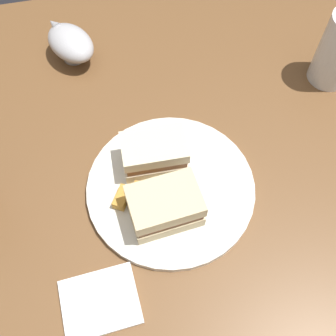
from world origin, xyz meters
TOP-DOWN VIEW (x-y plane):
  - ground_plane at (0.00, 0.00)m, footprint 6.00×6.00m
  - dining_table at (0.00, 0.00)m, footprint 1.04×0.95m
  - plate at (-0.00, 0.05)m, footprint 0.28×0.28m
  - sandwich_half_left at (0.02, 0.00)m, footprint 0.11×0.07m
  - sandwich_half_right at (0.02, 0.10)m, footprint 0.11×0.08m
  - potato_wedge_front at (0.04, 0.05)m, footprint 0.05×0.03m
  - potato_wedge_middle at (0.08, 0.06)m, footprint 0.04×0.04m
  - potato_wedge_back at (0.03, 0.08)m, footprint 0.06×0.05m
  - gravy_boat at (0.13, -0.28)m, footprint 0.12×0.13m
  - napkin at (0.14, 0.21)m, footprint 0.11×0.10m

SIDE VIEW (x-z plane):
  - ground_plane at x=0.00m, z-range 0.00..0.00m
  - dining_table at x=0.00m, z-range 0.00..0.77m
  - napkin at x=0.14m, z-range 0.77..0.78m
  - plate at x=0.00m, z-range 0.77..0.78m
  - potato_wedge_middle at x=0.08m, z-range 0.78..0.80m
  - potato_wedge_front at x=0.04m, z-range 0.78..0.80m
  - potato_wedge_back at x=0.03m, z-range 0.78..0.80m
  - gravy_boat at x=0.13m, z-range 0.78..0.84m
  - sandwich_half_left at x=0.02m, z-range 0.78..0.84m
  - sandwich_half_right at x=0.02m, z-range 0.78..0.84m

